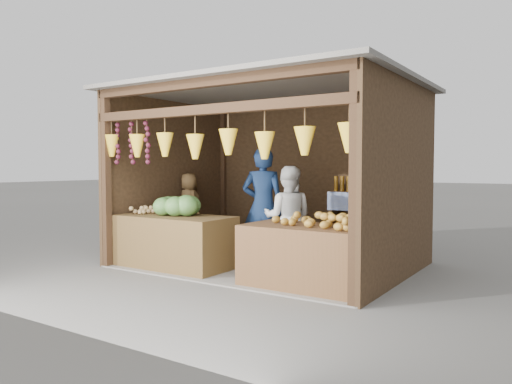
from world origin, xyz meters
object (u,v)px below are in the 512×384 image
counter_right (308,257)px  vendor_seated (189,204)px  man_standing (263,206)px  woman_standing (288,218)px  counter_left (174,242)px

counter_right → vendor_seated: 3.14m
counter_right → man_standing: (-1.22, 0.89, 0.51)m
woman_standing → vendor_seated: 2.14m
counter_left → woman_standing: size_ratio=1.17×
counter_left → woman_standing: 1.70m
counter_left → woman_standing: woman_standing is taller
counter_left → vendor_seated: bearing=121.6°
counter_right → vendor_seated: (-2.89, 1.14, 0.46)m
vendor_seated → counter_right: bearing=-179.3°
counter_left → counter_right: counter_left is taller
counter_left → counter_right: size_ratio=1.09×
counter_right → man_standing: bearing=143.9°
counter_left → vendor_seated: (-0.69, 1.13, 0.45)m
counter_right → man_standing: man_standing is taller
man_standing → vendor_seated: man_standing is taller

